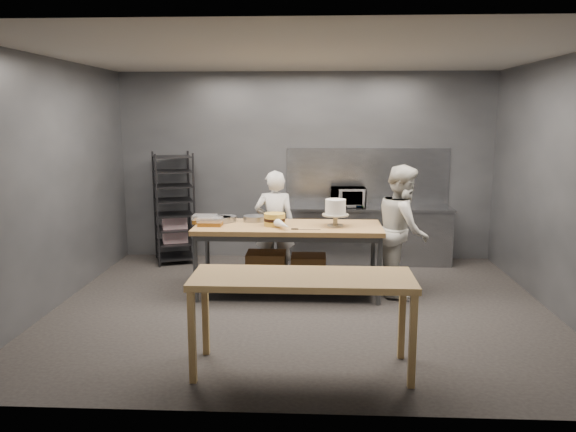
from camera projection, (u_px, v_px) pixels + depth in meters
The scene contains 16 objects.
ground at pixel (301, 307), 6.88m from camera, with size 6.00×6.00×0.00m, color black.
back_wall at pixel (305, 166), 9.07m from camera, with size 6.00×0.04×3.00m, color #4C4F54.
work_table at pixel (287, 251), 7.30m from camera, with size 2.40×0.90×0.92m.
near_counter at pixel (302, 285), 5.05m from camera, with size 2.00×0.70×0.90m.
back_counter at pixel (368, 235), 8.90m from camera, with size 2.60×0.60×0.90m.
splashback_panel at pixel (367, 176), 9.03m from camera, with size 2.60×0.02×0.90m, color slate.
speed_rack at pixel (174, 209), 8.89m from camera, with size 0.79×0.82×1.75m.
chef_behind at pixel (275, 225), 7.93m from camera, with size 0.57×0.37×1.56m, color silver.
chef_right at pixel (403, 230), 7.30m from camera, with size 0.82×0.64×1.70m, color silver.
microwave at pixel (348, 197), 8.81m from camera, with size 0.54×0.37×0.30m, color black.
frosted_cake_stand at pixel (336, 209), 7.13m from camera, with size 0.34×0.34×0.35m.
layer_cake at pixel (275, 219), 7.20m from camera, with size 0.27×0.27×0.16m.
cake_pans at pixel (235, 219), 7.46m from camera, with size 0.69×0.38×0.07m.
piping_bag at pixel (282, 225), 6.96m from camera, with size 0.12×0.12×0.38m, color silver.
offset_spatula at pixel (302, 229), 6.95m from camera, with size 0.36×0.02×0.02m.
pastry_clamshells at pixel (208, 220), 7.28m from camera, with size 0.41×0.38×0.11m.
Camera 1 is at (0.16, -6.57, 2.32)m, focal length 35.00 mm.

